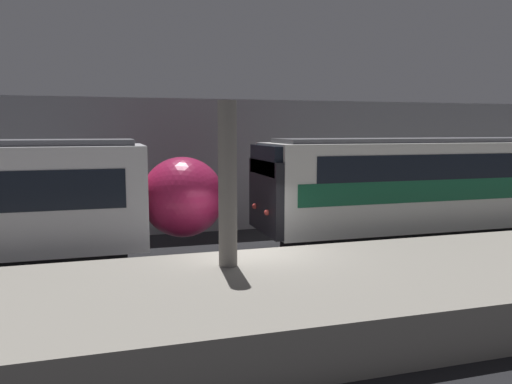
% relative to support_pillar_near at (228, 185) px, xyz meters
% --- Properties ---
extents(ground_plane, '(120.00, 120.00, 0.00)m').
position_rel_support_pillar_near_xyz_m(ground_plane, '(0.81, 1.34, -2.80)').
color(ground_plane, black).
extents(platform, '(40.00, 5.11, 0.98)m').
position_rel_support_pillar_near_xyz_m(platform, '(0.81, -1.22, -2.31)').
color(platform, gray).
rests_on(platform, ground).
extents(station_rear_barrier, '(50.00, 0.15, 5.15)m').
position_rel_support_pillar_near_xyz_m(station_rear_barrier, '(0.81, 8.53, -0.22)').
color(station_rear_barrier, gray).
rests_on(station_rear_barrier, ground).
extents(support_pillar_near, '(0.41, 0.41, 3.63)m').
position_rel_support_pillar_near_xyz_m(support_pillar_near, '(0.00, 0.00, 0.00)').
color(support_pillar_near, slate).
rests_on(support_pillar_near, platform).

